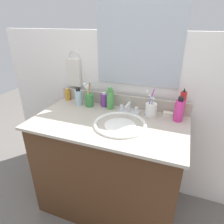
{
  "coord_description": "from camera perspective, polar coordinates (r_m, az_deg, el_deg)",
  "views": [
    {
      "loc": [
        0.42,
        -1.05,
        1.36
      ],
      "look_at": [
        0.03,
        0.0,
        0.83
      ],
      "focal_mm": 31.22,
      "sensor_mm": 36.0,
      "label": 1
    }
  ],
  "objects": [
    {
      "name": "ground_plane",
      "position": [
        1.77,
        -0.9,
        -24.92
      ],
      "size": [
        6.0,
        6.0,
        0.0
      ],
      "primitive_type": "plane",
      "color": "#66605B"
    },
    {
      "name": "vanity_cabinet",
      "position": [
        1.5,
        -0.99,
        -15.85
      ],
      "size": [
        0.98,
        0.52,
        0.74
      ],
      "primitive_type": "cube",
      "color": "#4C2D19",
      "rests_on": "ground_plane"
    },
    {
      "name": "countertop",
      "position": [
        1.29,
        -1.12,
        -3.02
      ],
      "size": [
        1.02,
        0.57,
        0.02
      ],
      "primitive_type": "cube",
      "color": "#B2A899",
      "rests_on": "vanity_cabinet"
    },
    {
      "name": "backsplash",
      "position": [
        1.5,
        2.7,
        3.43
      ],
      "size": [
        1.02,
        0.02,
        0.09
      ],
      "primitive_type": "cube",
      "color": "#B2A899",
      "rests_on": "countertop"
    },
    {
      "name": "back_wall",
      "position": [
        1.61,
        3.28,
        -0.88
      ],
      "size": [
        2.12,
        0.04,
        1.3
      ],
      "primitive_type": "cube",
      "color": "white",
      "rests_on": "ground_plane"
    },
    {
      "name": "mirror_panel",
      "position": [
        1.41,
        7.67,
        18.91
      ],
      "size": [
        0.6,
        0.01,
        0.56
      ],
      "primitive_type": "cube",
      "color": "#B2BCC6"
    },
    {
      "name": "towel_ring",
      "position": [
        1.62,
        -11.03,
        15.54
      ],
      "size": [
        0.1,
        0.01,
        0.1
      ],
      "primitive_type": "torus",
      "rotation": [
        1.57,
        0.0,
        0.0
      ],
      "color": "silver"
    },
    {
      "name": "hand_towel",
      "position": [
        1.63,
        -11.01,
        11.27
      ],
      "size": [
        0.11,
        0.04,
        0.22
      ],
      "primitive_type": "cube",
      "color": "silver"
    },
    {
      "name": "sink_basin",
      "position": [
        1.25,
        2.32,
        -4.98
      ],
      "size": [
        0.34,
        0.34,
        0.11
      ],
      "color": "white",
      "rests_on": "countertop"
    },
    {
      "name": "faucet",
      "position": [
        1.39,
        4.9,
        0.86
      ],
      "size": [
        0.16,
        0.1,
        0.08
      ],
      "color": "silver",
      "rests_on": "countertop"
    },
    {
      "name": "bottle_cream_purple",
      "position": [
        1.49,
        -2.28,
        3.62
      ],
      "size": [
        0.06,
        0.06,
        0.11
      ],
      "color": "#7A3899",
      "rests_on": "countertop"
    },
    {
      "name": "bottle_gel_clear",
      "position": [
        1.54,
        -9.75,
        4.36
      ],
      "size": [
        0.06,
        0.06,
        0.14
      ],
      "color": "silver",
      "rests_on": "countertop"
    },
    {
      "name": "bottle_spray_red",
      "position": [
        1.39,
        19.87,
        2.25
      ],
      "size": [
        0.04,
        0.04,
        0.21
      ],
      "color": "red",
      "rests_on": "countertop"
    },
    {
      "name": "bottle_soap_pink",
      "position": [
        1.33,
        19.06,
        0.47
      ],
      "size": [
        0.06,
        0.06,
        0.17
      ],
      "color": "#D8338C",
      "rests_on": "countertop"
    },
    {
      "name": "bottle_oil_amber",
      "position": [
        1.66,
        -12.88,
        4.95
      ],
      "size": [
        0.04,
        0.04,
        0.1
      ],
      "color": "gold",
      "rests_on": "countertop"
    },
    {
      "name": "bottle_toner_green",
      "position": [
        1.44,
        -0.53,
        3.81
      ],
      "size": [
        0.05,
        0.05,
        0.16
      ],
      "color": "#4C9E4C",
      "rests_on": "countertop"
    },
    {
      "name": "cup_white_ceramic",
      "position": [
        1.35,
        11.34,
        0.71
      ],
      "size": [
        0.08,
        0.09,
        0.2
      ],
      "color": "white",
      "rests_on": "countertop"
    },
    {
      "name": "cup_green",
      "position": [
        1.5,
        -6.7,
        3.78
      ],
      "size": [
        0.07,
        0.06,
        0.19
      ],
      "color": "#3F8C47",
      "rests_on": "countertop"
    },
    {
      "name": "soap_bar",
      "position": [
        1.41,
        16.07,
        -0.54
      ],
      "size": [
        0.06,
        0.04,
        0.02
      ],
      "primitive_type": "cube",
      "color": "white",
      "rests_on": "countertop"
    }
  ]
}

